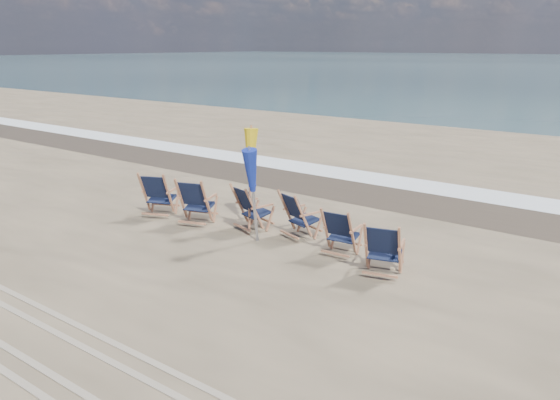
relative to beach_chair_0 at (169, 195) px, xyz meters
The scene contains 11 objects.
surf_foam 6.99m from the beach_chair_0, 64.45° to the left, with size 200.00×1.40×0.01m, color silver.
wet_sand_strip 5.67m from the beach_chair_0, 57.87° to the left, with size 200.00×2.60×0.00m, color #42362A.
tire_tracks 5.70m from the beach_chair_0, 58.05° to the right, with size 80.00×1.30×0.01m, color gray, non-canonical shape.
beach_chair_0 is the anchor object (origin of this frame).
beach_chair_1 1.14m from the beach_chair_0, ahead, with size 0.70×0.79×1.09m, color black, non-canonical shape.
beach_chair_2 2.29m from the beach_chair_0, ahead, with size 0.66×0.74×1.02m, color black, non-canonical shape.
beach_chair_3 3.39m from the beach_chair_0, ahead, with size 0.65×0.73×1.01m, color black, non-canonical shape.
beach_chair_4 4.59m from the beach_chair_0, ahead, with size 0.62×0.70×0.97m, color black, non-canonical shape.
beach_chair_5 5.67m from the beach_chair_0, ahead, with size 0.65×0.73×1.01m, color black, non-canonical shape.
umbrella_yellow 2.33m from the beach_chair_0, 13.35° to the left, with size 0.30×0.30×2.16m.
umbrella_blue 2.75m from the beach_chair_0, ahead, with size 0.30×0.30×1.94m.
Camera 1 is at (6.09, -6.10, 3.84)m, focal length 35.00 mm.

